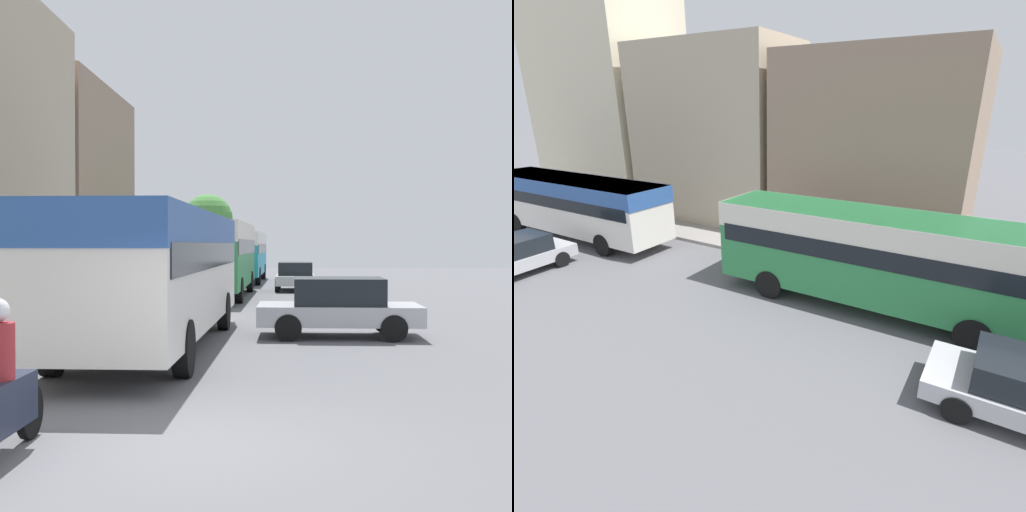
# 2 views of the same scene
# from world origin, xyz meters

# --- Properties ---
(ground_plane) EXTENTS (120.00, 120.00, 0.00)m
(ground_plane) POSITION_xyz_m (0.00, 0.00, 0.00)
(ground_plane) COLOR slate
(building_far_terrace) EXTENTS (6.91, 8.50, 8.59)m
(building_far_terrace) POSITION_xyz_m (-9.65, 20.42, 4.29)
(building_far_terrace) COLOR gray
(building_far_terrace) RESTS_ON ground_plane
(bus_lead) EXTENTS (2.58, 11.09, 2.98)m
(bus_lead) POSITION_xyz_m (-1.82, 7.57, 1.94)
(bus_lead) COLOR silver
(bus_lead) RESTS_ON ground_plane
(bus_following) EXTENTS (2.50, 10.42, 3.19)m
(bus_following) POSITION_xyz_m (-2.04, 22.67, 2.06)
(bus_following) COLOR #2D8447
(bus_following) RESTS_ON ground_plane
(bus_third_in_line) EXTENTS (2.55, 10.54, 2.95)m
(bus_third_in_line) POSITION_xyz_m (-1.97, 34.82, 1.92)
(bus_third_in_line) COLOR teal
(bus_third_in_line) RESTS_ON ground_plane
(motorcycle_behind_lead) EXTENTS (0.39, 2.24, 1.73)m
(motorcycle_behind_lead) POSITION_xyz_m (-1.88, -0.60, 0.68)
(motorcycle_behind_lead) COLOR #1E2338
(motorcycle_behind_lead) RESTS_ON ground_plane
(car_crossing) EXTENTS (1.93, 4.19, 1.40)m
(car_crossing) POSITION_xyz_m (1.23, 27.19, 0.74)
(car_crossing) COLOR #B7B7BC
(car_crossing) RESTS_ON ground_plane
(car_far_curb) EXTENTS (3.98, 1.96, 1.46)m
(car_far_curb) POSITION_xyz_m (2.31, 9.69, 0.76)
(car_far_curb) COLOR #B7B7BC
(car_far_curb) RESTS_ON ground_plane
(street_tree) EXTENTS (3.69, 3.69, 5.81)m
(street_tree) POSITION_xyz_m (-5.21, 44.21, 4.10)
(street_tree) COLOR brown
(street_tree) RESTS_ON sidewalk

